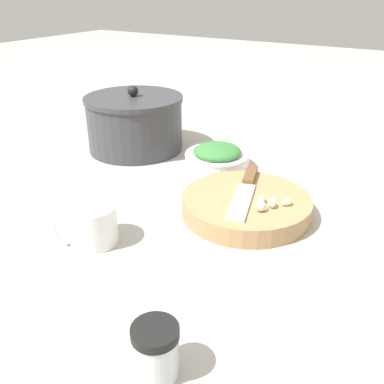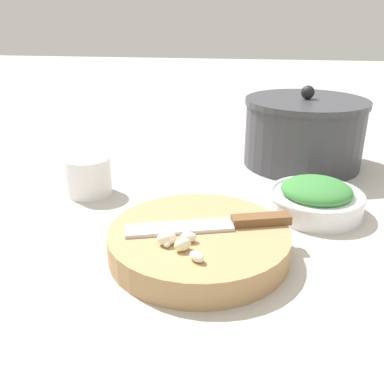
% 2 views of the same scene
% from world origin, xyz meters
% --- Properties ---
extents(ground_plane, '(5.00, 5.00, 0.00)m').
position_xyz_m(ground_plane, '(0.00, 0.00, 0.00)').
color(ground_plane, '#B2ADA3').
extents(cutting_board, '(0.25, 0.25, 0.04)m').
position_xyz_m(cutting_board, '(0.07, -0.11, 0.02)').
color(cutting_board, tan).
rests_on(cutting_board, ground_plane).
extents(chef_knife, '(0.23, 0.09, 0.01)m').
position_xyz_m(chef_knife, '(0.09, -0.09, 0.04)').
color(chef_knife, brown).
rests_on(chef_knife, cutting_board).
extents(garlic_cloves, '(0.07, 0.06, 0.02)m').
position_xyz_m(garlic_cloves, '(0.05, -0.16, 0.05)').
color(garlic_cloves, silver).
rests_on(garlic_cloves, cutting_board).
extents(herb_bowl, '(0.16, 0.16, 0.06)m').
position_xyz_m(herb_bowl, '(0.24, 0.06, 0.03)').
color(herb_bowl, white).
rests_on(herb_bowl, ground_plane).
extents(coffee_mug, '(0.10, 0.09, 0.07)m').
position_xyz_m(coffee_mug, '(-0.17, 0.08, 0.04)').
color(coffee_mug, white).
rests_on(coffee_mug, ground_plane).
extents(stock_pot, '(0.26, 0.26, 0.17)m').
position_xyz_m(stock_pot, '(0.24, 0.31, 0.07)').
color(stock_pot, '#38383D').
rests_on(stock_pot, ground_plane).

